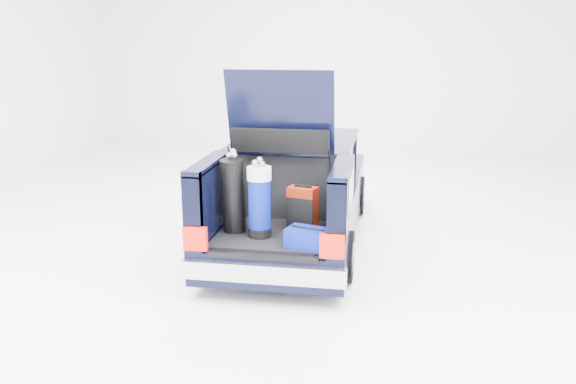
% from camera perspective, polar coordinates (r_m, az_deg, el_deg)
% --- Properties ---
extents(ground, '(14.00, 14.00, 0.00)m').
position_cam_1_polar(ground, '(8.70, 0.54, -4.51)').
color(ground, white).
rests_on(ground, ground).
extents(car, '(1.87, 4.65, 2.47)m').
position_cam_1_polar(car, '(8.61, 0.66, -0.05)').
color(car, black).
rests_on(car, ground).
extents(red_suitcase, '(0.37, 0.29, 0.54)m').
position_cam_1_polar(red_suitcase, '(7.18, 1.37, -1.56)').
color(red_suitcase, maroon).
rests_on(red_suitcase, car).
extents(black_golf_bag, '(0.33, 0.36, 0.97)m').
position_cam_1_polar(black_golf_bag, '(7.09, -5.15, -0.32)').
color(black_golf_bag, black).
rests_on(black_golf_bag, car).
extents(blue_golf_bag, '(0.28, 0.28, 0.92)m').
position_cam_1_polar(blue_golf_bag, '(6.90, -2.68, -0.86)').
color(blue_golf_bag, black).
rests_on(blue_golf_bag, car).
extents(blue_duffel, '(0.51, 0.40, 0.23)m').
position_cam_1_polar(blue_duffel, '(6.63, 1.83, -4.32)').
color(blue_duffel, navy).
rests_on(blue_duffel, car).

